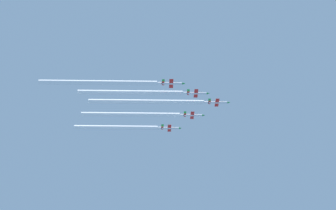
{
  "coord_description": "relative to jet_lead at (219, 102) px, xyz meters",
  "views": [
    {
      "loc": [
        249.97,
        -21.43,
        2.0
      ],
      "look_at": [
        -0.15,
        -16.54,
        143.55
      ],
      "focal_mm": 65.81,
      "sensor_mm": 36.0,
      "label": 1
    }
  ],
  "objects": [
    {
      "name": "smoke_trail_outer_left",
      "position": [
        -22.21,
        -48.33,
        -2.27
      ],
      "size": [
        2.1,
        43.11,
        2.1
      ],
      "color": "white"
    },
    {
      "name": "jet_lead",
      "position": [
        0.0,
        0.0,
        0.0
      ],
      "size": [
        7.32,
        10.67,
        2.56
      ],
      "color": "silver"
    },
    {
      "name": "jet_left_wingman",
      "position": [
        -11.25,
        -11.05,
        -0.78
      ],
      "size": [
        7.32,
        10.67,
        2.56
      ],
      "color": "silver"
    },
    {
      "name": "smoke_trail_left_wingman",
      "position": [
        -11.25,
        -40.68,
        -0.8
      ],
      "size": [
        2.1,
        49.45,
        2.1
      ],
      "color": "white"
    },
    {
      "name": "jet_right_wingman",
      "position": [
        10.0,
        -10.49,
        -1.01
      ],
      "size": [
        7.32,
        10.67,
        2.56
      ],
      "color": "silver"
    },
    {
      "name": "smoke_trail_outer_right",
      "position": [
        21.21,
        -53.61,
        -2.81
      ],
      "size": [
        2.1,
        53.39,
        2.1
      ],
      "color": "white"
    },
    {
      "name": "jet_outer_left",
      "position": [
        -22.21,
        -21.86,
        -2.24
      ],
      "size": [
        7.32,
        10.67,
        2.56
      ],
      "color": "silver"
    },
    {
      "name": "smoke_trail_right_wingman",
      "position": [
        10.0,
        -40.08,
        -1.04
      ],
      "size": [
        2.1,
        49.37,
        2.1
      ],
      "color": "white"
    },
    {
      "name": "jet_outer_right",
      "position": [
        21.21,
        -22.01,
        -2.79
      ],
      "size": [
        7.32,
        10.67,
        2.56
      ],
      "color": "silver"
    },
    {
      "name": "smoke_trail_lead",
      "position": [
        -0.0,
        -32.9,
        -0.03
      ],
      "size": [
        2.1,
        55.99,
        2.1
      ],
      "color": "white"
    }
  ]
}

